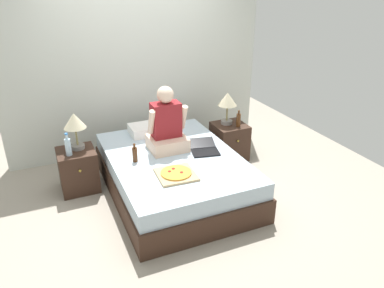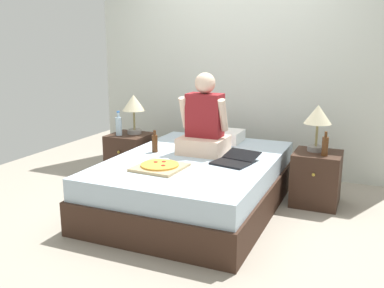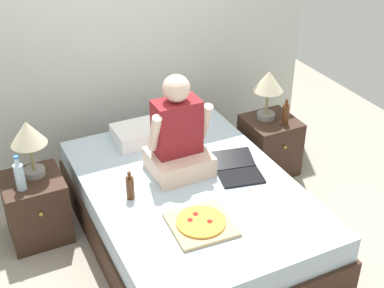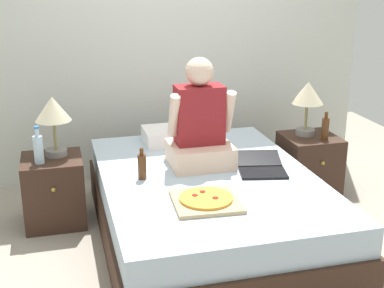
# 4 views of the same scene
# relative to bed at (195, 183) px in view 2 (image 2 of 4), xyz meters

# --- Properties ---
(ground_plane) EXTENTS (5.74, 5.74, 0.00)m
(ground_plane) POSITION_rel_bed_xyz_m (0.00, 0.00, -0.24)
(ground_plane) COLOR #9E9384
(wall_back) EXTENTS (3.74, 0.12, 2.50)m
(wall_back) POSITION_rel_bed_xyz_m (0.00, 1.40, 1.01)
(wall_back) COLOR silver
(wall_back) RESTS_ON ground
(bed) EXTENTS (1.49, 2.09, 0.49)m
(bed) POSITION_rel_bed_xyz_m (0.00, 0.00, 0.00)
(bed) COLOR #382319
(bed) RESTS_ON ground
(nightstand_left) EXTENTS (0.44, 0.47, 0.52)m
(nightstand_left) POSITION_rel_bed_xyz_m (-1.05, 0.53, 0.02)
(nightstand_left) COLOR #382319
(nightstand_left) RESTS_ON ground
(lamp_on_left_nightstand) EXTENTS (0.26, 0.26, 0.45)m
(lamp_on_left_nightstand) POSITION_rel_bed_xyz_m (-1.01, 0.58, 0.61)
(lamp_on_left_nightstand) COLOR gray
(lamp_on_left_nightstand) RESTS_ON nightstand_left
(water_bottle) EXTENTS (0.07, 0.07, 0.28)m
(water_bottle) POSITION_rel_bed_xyz_m (-1.13, 0.44, 0.39)
(water_bottle) COLOR silver
(water_bottle) RESTS_ON nightstand_left
(nightstand_right) EXTENTS (0.44, 0.47, 0.52)m
(nightstand_right) POSITION_rel_bed_xyz_m (1.05, 0.53, 0.02)
(nightstand_right) COLOR #382319
(nightstand_right) RESTS_ON ground
(lamp_on_right_nightstand) EXTENTS (0.26, 0.26, 0.45)m
(lamp_on_right_nightstand) POSITION_rel_bed_xyz_m (1.02, 0.58, 0.61)
(lamp_on_right_nightstand) COLOR gray
(lamp_on_right_nightstand) RESTS_ON nightstand_right
(beer_bottle) EXTENTS (0.06, 0.06, 0.23)m
(beer_bottle) POSITION_rel_bed_xyz_m (1.12, 0.43, 0.37)
(beer_bottle) COLOR #512D14
(beer_bottle) RESTS_ON nightstand_right
(pillow) EXTENTS (0.52, 0.34, 0.12)m
(pillow) POSITION_rel_bed_xyz_m (-0.05, 0.76, 0.31)
(pillow) COLOR white
(pillow) RESTS_ON bed
(person_seated) EXTENTS (0.47, 0.40, 0.78)m
(person_seated) POSITION_rel_bed_xyz_m (0.00, 0.22, 0.53)
(person_seated) COLOR beige
(person_seated) RESTS_ON bed
(laptop) EXTENTS (0.40, 0.47, 0.07)m
(laptop) POSITION_rel_bed_xyz_m (0.39, -0.02, 0.27)
(laptop) COLOR black
(laptop) RESTS_ON bed
(pizza_box) EXTENTS (0.42, 0.42, 0.04)m
(pizza_box) POSITION_rel_bed_xyz_m (-0.14, -0.45, 0.26)
(pizza_box) COLOR tan
(pizza_box) RESTS_ON bed
(beer_bottle_on_bed) EXTENTS (0.06, 0.06, 0.22)m
(beer_bottle_on_bed) POSITION_rel_bed_xyz_m (-0.45, 0.04, 0.34)
(beer_bottle_on_bed) COLOR #4C2811
(beer_bottle_on_bed) RESTS_ON bed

